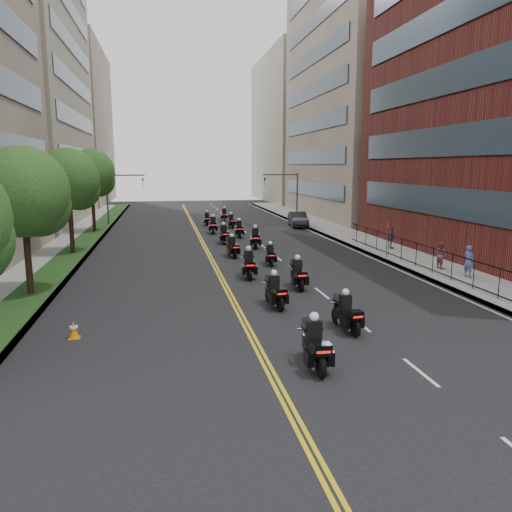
{
  "coord_description": "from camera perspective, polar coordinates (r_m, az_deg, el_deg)",
  "views": [
    {
      "loc": [
        -4.59,
        -13.6,
        6.41
      ],
      "look_at": [
        0.29,
        12.76,
        1.54
      ],
      "focal_mm": 35.0,
      "sensor_mm": 36.0,
      "label": 1
    }
  ],
  "objects": [
    {
      "name": "building_left_far",
      "position": [
        93.47,
        -21.84,
        13.62
      ],
      "size": [
        16.0,
        28.0,
        26.0
      ],
      "primitive_type": "cube",
      "color": "#7C6F5B",
      "rests_on": "ground"
    },
    {
      "name": "sidewalk_right",
      "position": [
        42.49,
        12.63,
        1.47
      ],
      "size": [
        4.0,
        90.0,
        0.15
      ],
      "primitive_type": "cube",
      "color": "gray",
      "rests_on": "ground"
    },
    {
      "name": "street_trees",
      "position": [
        32.87,
        -22.0,
        7.33
      ],
      "size": [
        4.4,
        38.4,
        7.98
      ],
      "color": "#321C16",
      "rests_on": "ground"
    },
    {
      "name": "motorcycle_6",
      "position": [
        35.39,
        -2.73,
        0.94
      ],
      "size": [
        0.68,
        2.27,
        1.68
      ],
      "rotation": [
        0.0,
        0.0,
        0.13
      ],
      "color": "black",
      "rests_on": "ground"
    },
    {
      "name": "iron_fence",
      "position": [
        30.47,
        20.49,
        -0.77
      ],
      "size": [
        0.05,
        28.0,
        1.5
      ],
      "color": "black",
      "rests_on": "sidewalk_right"
    },
    {
      "name": "motorcycle_11",
      "position": [
        52.22,
        -2.84,
        3.95
      ],
      "size": [
        0.53,
        2.22,
        1.63
      ],
      "rotation": [
        0.0,
        0.0,
        0.05
      ],
      "color": "black",
      "rests_on": "ground"
    },
    {
      "name": "building_right_far",
      "position": [
        95.47,
        5.57,
        14.21
      ],
      "size": [
        15.0,
        28.0,
        26.0
      ],
      "primitive_type": "cube",
      "color": "gray",
      "rests_on": "ground"
    },
    {
      "name": "motorcycle_5",
      "position": [
        32.56,
        1.65,
        0.04
      ],
      "size": [
        0.58,
        2.11,
        1.56
      ],
      "rotation": [
        0.0,
        0.0,
        -0.1
      ],
      "color": "black",
      "rests_on": "ground"
    },
    {
      "name": "motorcycle_12",
      "position": [
        54.56,
        -5.6,
        4.19
      ],
      "size": [
        0.51,
        2.23,
        1.65
      ],
      "rotation": [
        0.0,
        0.0,
        -0.01
      ],
      "color": "black",
      "rests_on": "ground"
    },
    {
      "name": "ground",
      "position": [
        15.72,
        7.67,
        -13.87
      ],
      "size": [
        160.0,
        160.0,
        0.0
      ],
      "primitive_type": "plane",
      "color": "black",
      "rests_on": "ground"
    },
    {
      "name": "pedestrian_a",
      "position": [
        30.73,
        23.14,
        -0.54
      ],
      "size": [
        0.63,
        0.78,
        1.85
      ],
      "primitive_type": "imported",
      "rotation": [
        0.0,
        0.0,
        1.88
      ],
      "color": "#4F5691",
      "rests_on": "sidewalk_right"
    },
    {
      "name": "motorcycle_7",
      "position": [
        39.26,
        -0.08,
        1.98
      ],
      "size": [
        0.74,
        2.5,
        1.85
      ],
      "rotation": [
        0.0,
        0.0,
        -0.13
      ],
      "color": "black",
      "rests_on": "ground"
    },
    {
      "name": "traffic_signal_left",
      "position": [
        55.88,
        -15.68,
        7.14
      ],
      "size": [
        4.09,
        0.2,
        5.6
      ],
      "color": "#3F3F44",
      "rests_on": "ground"
    },
    {
      "name": "motorcycle_3",
      "position": [
        26.45,
        4.8,
        -2.2
      ],
      "size": [
        0.57,
        2.42,
        1.78
      ],
      "rotation": [
        0.0,
        0.0,
        -0.03
      ],
      "color": "black",
      "rests_on": "ground"
    },
    {
      "name": "motorcycle_10",
      "position": [
        47.99,
        -4.93,
        3.46
      ],
      "size": [
        0.66,
        2.51,
        1.85
      ],
      "rotation": [
        0.0,
        0.0,
        -0.08
      ],
      "color": "black",
      "rests_on": "ground"
    },
    {
      "name": "motorcycle_13",
      "position": [
        58.49,
        -3.65,
        4.66
      ],
      "size": [
        0.68,
        2.34,
        1.73
      ],
      "rotation": [
        0.0,
        0.0,
        -0.12
      ],
      "color": "black",
      "rests_on": "ground"
    },
    {
      "name": "grass_strip",
      "position": [
        39.65,
        -19.95,
        0.62
      ],
      "size": [
        2.0,
        90.0,
        0.04
      ],
      "primitive_type": "cube",
      "color": "#1E3B15",
      "rests_on": "sidewalk_left"
    },
    {
      "name": "motorcycle_1",
      "position": [
        19.97,
        10.32,
        -6.6
      ],
      "size": [
        0.65,
        2.27,
        1.68
      ],
      "rotation": [
        0.0,
        0.0,
        0.11
      ],
      "color": "black",
      "rests_on": "ground"
    },
    {
      "name": "traffic_signal_right",
      "position": [
        57.43,
        3.8,
        7.57
      ],
      "size": [
        4.09,
        0.2,
        5.6
      ],
      "color": "#3F3F44",
      "rests_on": "ground"
    },
    {
      "name": "motorcycle_4",
      "position": [
        28.83,
        -0.83,
        -1.07
      ],
      "size": [
        0.67,
        2.51,
        1.85
      ],
      "rotation": [
        0.0,
        0.0,
        -0.09
      ],
      "color": "black",
      "rests_on": "ground"
    },
    {
      "name": "traffic_cone",
      "position": [
        20.13,
        -20.1,
        -7.94
      ],
      "size": [
        0.4,
        0.4,
        0.67
      ],
      "color": "orange",
      "rests_on": "ground"
    },
    {
      "name": "building_right_tan",
      "position": [
        67.44,
        12.95,
        17.37
      ],
      "size": [
        15.11,
        28.0,
        30.0
      ],
      "color": "#7C6F5B",
      "rests_on": "ground"
    },
    {
      "name": "motorcycle_8",
      "position": [
        41.64,
        -3.69,
        2.41
      ],
      "size": [
        0.57,
        2.45,
        1.81
      ],
      "rotation": [
        0.0,
        0.0,
        0.03
      ],
      "color": "black",
      "rests_on": "ground"
    },
    {
      "name": "motorcycle_9",
      "position": [
        45.21,
        -1.92,
        3.02
      ],
      "size": [
        0.61,
        2.36,
        1.74
      ],
      "rotation": [
        0.0,
        0.0,
        -0.07
      ],
      "color": "black",
      "rests_on": "ground"
    },
    {
      "name": "pedestrian_c",
      "position": [
        39.47,
        15.24,
        2.03
      ],
      "size": [
        0.8,
        1.06,
        1.67
      ],
      "primitive_type": "imported",
      "rotation": [
        0.0,
        0.0,
        1.11
      ],
      "color": "#404048",
      "rests_on": "sidewalk_right"
    },
    {
      "name": "parked_sedan",
      "position": [
        53.24,
        4.82,
        4.19
      ],
      "size": [
        2.2,
        4.91,
        1.57
      ],
      "primitive_type": "imported",
      "rotation": [
        0.0,
        0.0,
        -0.12
      ],
      "color": "black",
      "rests_on": "ground"
    },
    {
      "name": "sidewalk_left",
      "position": [
        39.81,
        -21.07,
        0.45
      ],
      "size": [
        4.0,
        90.0,
        0.15
      ],
      "primitive_type": "cube",
      "color": "gray",
      "rests_on": "ground"
    },
    {
      "name": "motorcycle_2",
      "position": [
        22.9,
        2.18,
        -4.2
      ],
      "size": [
        0.67,
        2.33,
        1.72
      ],
      "rotation": [
        0.0,
        0.0,
        0.11
      ],
      "color": "black",
      "rests_on": "ground"
    },
    {
      "name": "pedestrian_b",
      "position": [
        32.71,
        20.41,
        0.11
      ],
      "size": [
        0.71,
        0.87,
        1.68
      ],
      "primitive_type": "imported",
      "rotation": [
        0.0,
        0.0,
        1.67
      ],
      "color": "#82464E",
      "rests_on": "sidewalk_right"
    },
    {
      "name": "motorcycle_0",
      "position": [
        16.3,
        6.74,
        -10.23
      ],
      "size": [
        0.58,
        2.46,
        1.81
      ],
      "rotation": [
        0.0,
        0.0,
        -0.04
      ],
      "color": "black",
      "rests_on": "ground"
    }
  ]
}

